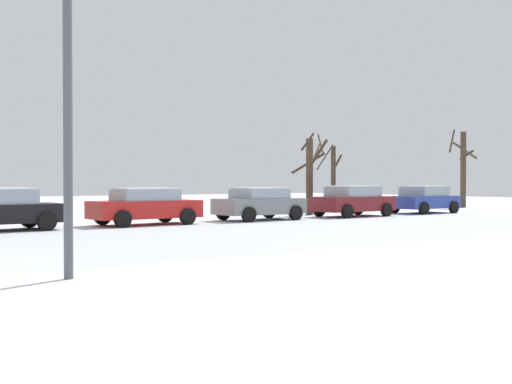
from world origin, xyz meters
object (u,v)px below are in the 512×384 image
parked_car_maroon (353,201)px  parked_car_gray (259,203)px  parked_car_red (145,206)px  parked_car_blue (424,199)px  street_lamp (82,69)px

parked_car_maroon → parked_car_gray: bearing=178.1°
parked_car_red → parked_car_blue: 16.11m
parked_car_red → parked_car_maroon: (10.74, -0.24, 0.02)m
parked_car_gray → parked_car_blue: bearing=0.1°
street_lamp → parked_car_gray: street_lamp is taller
parked_car_maroon → parked_car_blue: 5.37m
parked_car_gray → parked_car_blue: parked_car_blue is taller
parked_car_gray → parked_car_maroon: bearing=-1.9°
parked_car_blue → parked_car_maroon: bearing=-177.8°
street_lamp → parked_car_blue: bearing=27.4°
parked_car_blue → street_lamp: bearing=-152.6°
street_lamp → parked_car_maroon: size_ratio=1.43×
parked_car_maroon → parked_car_blue: size_ratio=1.06×
parked_car_maroon → parked_car_blue: bearing=2.2°
street_lamp → parked_car_blue: size_ratio=1.52×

